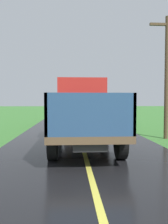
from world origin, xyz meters
name	(u,v)px	position (x,y,z in m)	size (l,w,h in m)	color
banana_truck_near	(83,111)	(0.04, 12.37, 1.47)	(2.38, 5.82, 2.80)	#2D2D30
banana_truck_far	(79,107)	(0.25, 21.56, 1.47)	(2.38, 5.81, 2.80)	#2D2D30
utility_pole_roadside	(167,73)	(4.31, 14.08, 3.28)	(1.78, 0.20, 6.07)	brown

